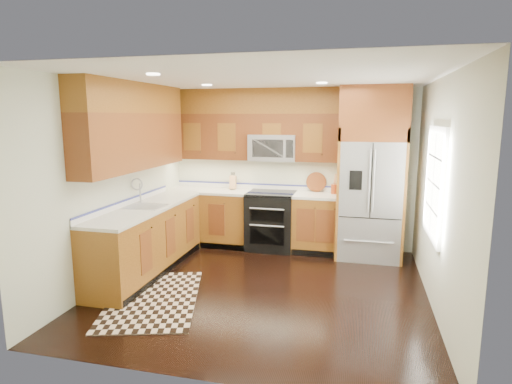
% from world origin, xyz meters
% --- Properties ---
extents(ground, '(4.00, 4.00, 0.00)m').
position_xyz_m(ground, '(0.00, 0.00, 0.00)').
color(ground, black).
rests_on(ground, ground).
extents(wall_back, '(4.00, 0.02, 2.60)m').
position_xyz_m(wall_back, '(0.00, 2.00, 1.30)').
color(wall_back, silver).
rests_on(wall_back, ground).
extents(wall_left, '(0.02, 4.00, 2.60)m').
position_xyz_m(wall_left, '(-2.00, 0.00, 1.30)').
color(wall_left, silver).
rests_on(wall_left, ground).
extents(wall_right, '(0.02, 4.00, 2.60)m').
position_xyz_m(wall_right, '(2.00, 0.00, 1.30)').
color(wall_right, silver).
rests_on(wall_right, ground).
extents(window, '(0.04, 1.10, 1.30)m').
position_xyz_m(window, '(1.98, 0.20, 1.40)').
color(window, white).
rests_on(window, ground).
extents(base_cabinets, '(2.85, 3.00, 0.90)m').
position_xyz_m(base_cabinets, '(-1.23, 0.90, 0.45)').
color(base_cabinets, '#92571C').
rests_on(base_cabinets, ground).
extents(countertop, '(2.86, 3.01, 0.04)m').
position_xyz_m(countertop, '(-1.09, 1.01, 0.92)').
color(countertop, white).
rests_on(countertop, base_cabinets).
extents(upper_cabinets, '(2.85, 3.00, 1.15)m').
position_xyz_m(upper_cabinets, '(-1.15, 1.09, 2.02)').
color(upper_cabinets, brown).
rests_on(upper_cabinets, ground).
extents(range, '(0.76, 0.67, 0.95)m').
position_xyz_m(range, '(-0.25, 1.67, 0.47)').
color(range, black).
rests_on(range, ground).
extents(microwave, '(0.76, 0.40, 0.42)m').
position_xyz_m(microwave, '(-0.25, 1.80, 1.66)').
color(microwave, '#B2B2B7').
rests_on(microwave, ground).
extents(refrigerator, '(0.98, 0.75, 2.60)m').
position_xyz_m(refrigerator, '(1.30, 1.63, 1.30)').
color(refrigerator, '#B2B2B7').
rests_on(refrigerator, ground).
extents(sink_faucet, '(0.54, 0.44, 0.37)m').
position_xyz_m(sink_faucet, '(-1.73, 0.23, 0.99)').
color(sink_faucet, '#B2B2B7').
rests_on(sink_faucet, countertop).
extents(rug, '(1.46, 1.92, 0.01)m').
position_xyz_m(rug, '(-1.20, -0.64, 0.01)').
color(rug, black).
rests_on(rug, ground).
extents(knife_block, '(0.12, 0.16, 0.29)m').
position_xyz_m(knife_block, '(-0.96, 1.87, 1.06)').
color(knife_block, tan).
rests_on(knife_block, countertop).
extents(utensil_crock, '(0.13, 0.13, 0.32)m').
position_xyz_m(utensil_crock, '(0.75, 1.82, 1.05)').
color(utensil_crock, '#933512').
rests_on(utensil_crock, countertop).
extents(cutting_board, '(0.37, 0.37, 0.02)m').
position_xyz_m(cutting_board, '(0.44, 1.94, 0.95)').
color(cutting_board, brown).
rests_on(cutting_board, countertop).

